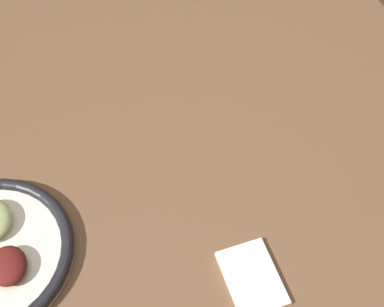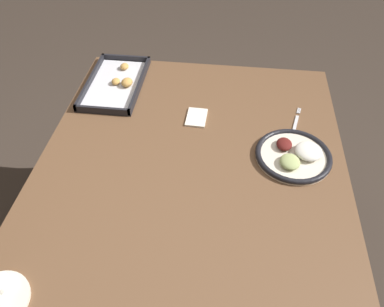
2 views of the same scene
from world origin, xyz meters
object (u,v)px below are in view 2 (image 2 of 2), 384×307
(napkin, at_px, (197,117))
(fork, at_px, (295,126))
(baking_tray, at_px, (116,83))
(dinner_plate, at_px, (294,155))

(napkin, bearing_deg, fork, -90.31)
(fork, distance_m, baking_tray, 0.78)
(fork, bearing_deg, baking_tray, 89.23)
(dinner_plate, distance_m, napkin, 0.40)
(baking_tray, relative_size, napkin, 3.60)
(fork, xyz_separation_m, baking_tray, (0.18, 0.75, 0.01))
(dinner_plate, xyz_separation_m, baking_tray, (0.36, 0.74, -0.00))
(dinner_plate, bearing_deg, napkin, 64.56)
(fork, height_order, napkin, napkin)
(baking_tray, bearing_deg, dinner_plate, -115.84)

